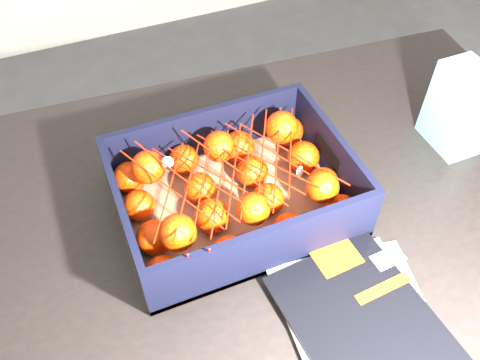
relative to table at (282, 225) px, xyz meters
name	(u,v)px	position (x,y,z in m)	size (l,w,h in m)	color
ground	(346,287)	(0.33, 0.11, -0.65)	(3.50, 3.50, 0.00)	#3C3B3E
table	(282,225)	(0.00, 0.00, 0.00)	(1.26, 0.89, 0.75)	black
magazine_stack	(364,325)	(0.00, -0.29, 0.11)	(0.26, 0.32, 0.02)	beige
produce_crate	(234,195)	(-0.10, 0.01, 0.14)	(0.41, 0.30, 0.12)	brown
clementine_heap	(232,188)	(-0.10, 0.01, 0.15)	(0.39, 0.29, 0.11)	red
mesh_net	(231,174)	(-0.11, 0.00, 0.20)	(0.34, 0.27, 0.09)	red
retail_carton	(460,109)	(0.38, 0.00, 0.19)	(0.08, 0.12, 0.17)	silver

